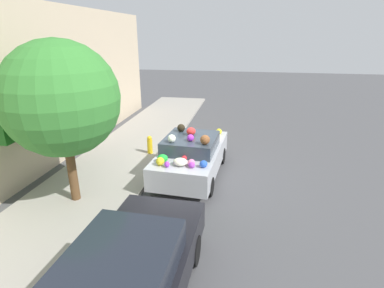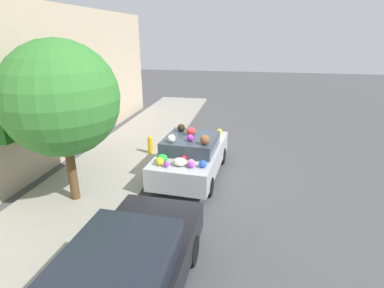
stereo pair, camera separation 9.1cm
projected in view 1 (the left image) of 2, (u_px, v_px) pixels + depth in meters
ground_plane at (188, 174)px, 10.15m from camera, size 60.00×60.00×0.00m
sidewalk_curb at (113, 167)px, 10.58m from camera, size 24.00×3.20×0.13m
building_facade at (43, 90)px, 9.98m from camera, size 18.00×1.20×5.48m
street_tree at (61, 99)px, 7.44m from camera, size 2.92×2.92×4.29m
fire_hydrant at (150, 145)px, 11.50m from camera, size 0.20×0.20×0.70m
art_car at (192, 155)px, 9.83m from camera, size 4.03×2.05×1.69m
parked_car_plain at (126, 282)px, 4.80m from camera, size 4.60×1.92×1.44m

